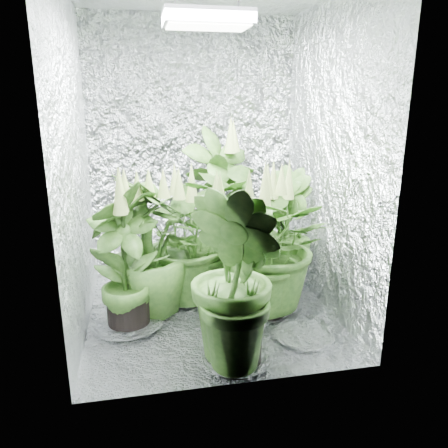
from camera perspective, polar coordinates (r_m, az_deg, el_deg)
name	(u,v)px	position (r m, az deg, el deg)	size (l,w,h in m)	color
ground	(210,311)	(3.03, -1.80, -11.31)	(1.60, 1.60, 0.00)	white
walls	(209,165)	(2.72, -1.98, 7.73)	(1.62, 1.62, 2.00)	white
grow_lamp	(208,19)	(2.73, -2.17, 25.18)	(0.50, 0.30, 0.22)	gray
plant_a	(191,238)	(3.03, -4.30, -1.84)	(0.82, 0.82, 0.98)	black
plant_b	(220,206)	(3.39, -0.54, 2.34)	(0.84, 0.84, 1.27)	black
plant_c	(281,232)	(3.23, 7.51, -1.09)	(0.53, 0.53, 0.98)	black
plant_d	(149,247)	(2.86, -9.79, -3.03)	(0.70, 0.70, 1.01)	black
plant_e	(269,244)	(2.85, 5.89, -2.67)	(1.14, 1.14, 1.02)	black
plant_f	(125,258)	(2.70, -12.81, -4.36)	(0.70, 0.70, 1.02)	black
plant_g	(237,280)	(2.26, 1.70, -7.29)	(0.71, 0.71, 1.08)	black
circulation_fan	(271,257)	(3.52, 6.14, -4.34)	(0.19, 0.35, 0.41)	black
plant_label	(249,317)	(2.33, 3.26, -11.98)	(0.05, 0.01, 0.08)	white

